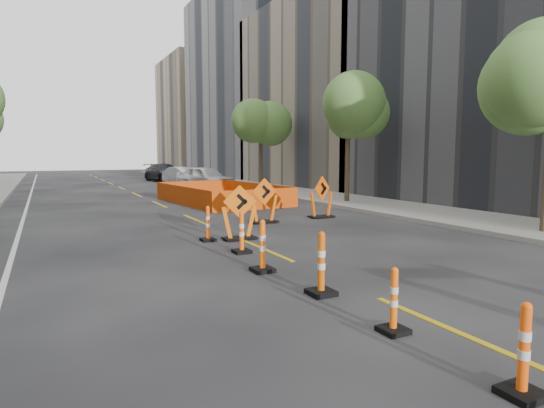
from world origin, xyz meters
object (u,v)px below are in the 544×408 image
parked_car_near (205,177)px  parked_car_mid (184,176)px  parked_car_far (164,172)px  chevron_sign_center (264,201)px  channelizer_2 (394,300)px  channelizer_3 (321,263)px  channelizer_4 (262,246)px  chevron_sign_left (239,212)px  channelizer_1 (524,350)px  chevron_sign_right (321,197)px  channelizer_6 (208,224)px  channelizer_5 (242,232)px

parked_car_near → parked_car_mid: 5.24m
parked_car_far → chevron_sign_center: bearing=-104.5°
channelizer_2 → channelizer_3: channelizer_3 is taller
channelizer_3 → channelizer_4: 1.90m
channelizer_3 → parked_car_mid: size_ratio=0.26×
chevron_sign_left → parked_car_far: bearing=102.1°
channelizer_1 → parked_car_mid: 33.62m
channelizer_3 → chevron_sign_right: (5.32, 8.24, 0.25)m
channelizer_1 → channelizer_6: 9.41m
chevron_sign_center → parked_car_far: bearing=81.1°
channelizer_1 → chevron_sign_center: 12.11m
channelizer_3 → parked_car_near: size_ratio=0.23×
channelizer_5 → parked_car_far: bearing=80.0°
channelizer_2 → channelizer_3: 1.88m
channelizer_5 → chevron_sign_left: 1.82m
channelizer_6 → chevron_sign_right: size_ratio=0.62×
channelizer_2 → chevron_sign_left: 7.38m
channelizer_5 → parked_car_near: bearing=74.1°
channelizer_3 → channelizer_4: bearing=97.3°
channelizer_4 → channelizer_6: channelizer_4 is taller
channelizer_3 → parked_car_mid: parked_car_mid is taller
chevron_sign_left → channelizer_6: bearing=-171.3°
channelizer_5 → chevron_sign_left: (0.64, 1.68, 0.27)m
chevron_sign_center → parked_car_mid: (3.09, 21.32, -0.08)m
parked_car_near → channelizer_3: bearing=-125.4°
parked_car_mid → channelizer_4: bearing=-118.9°
channelizer_3 → chevron_sign_left: bearing=82.5°
channelizer_1 → channelizer_6: (-0.14, 9.41, 0.00)m
parked_car_near → channelizer_1: bearing=-123.6°
chevron_sign_center → chevron_sign_right: chevron_sign_right is taller
channelizer_3 → channelizer_6: (-0.16, 5.65, -0.06)m
channelizer_1 → parked_car_far: size_ratio=0.18×
chevron_sign_left → parked_car_mid: (5.12, 23.90, -0.07)m
channelizer_2 → channelizer_5: 5.65m
channelizer_2 → parked_car_far: parked_car_far is taller
channelizer_3 → chevron_sign_left: 5.50m
channelizer_2 → parked_car_far: bearing=81.3°
channelizer_3 → channelizer_6: bearing=91.6°
channelizer_5 → parked_car_mid: 26.22m
channelizer_2 → channelizer_5: bearing=88.8°
chevron_sign_center → chevron_sign_right: bearing=2.0°
channelizer_3 → chevron_sign_center: size_ratio=0.70×
parked_car_far → parked_car_mid: bearing=-95.7°
chevron_sign_center → parked_car_far: size_ratio=0.29×
channelizer_1 → chevron_sign_center: (2.76, 11.79, 0.31)m
chevron_sign_center → parked_car_far: chevron_sign_center is taller
parked_car_far → parked_car_near: bearing=-96.8°
channelizer_5 → chevron_sign_center: bearing=58.0°
parked_car_mid → parked_car_far: size_ratio=0.79×
channelizer_2 → channelizer_6: (-0.13, 7.53, 0.04)m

